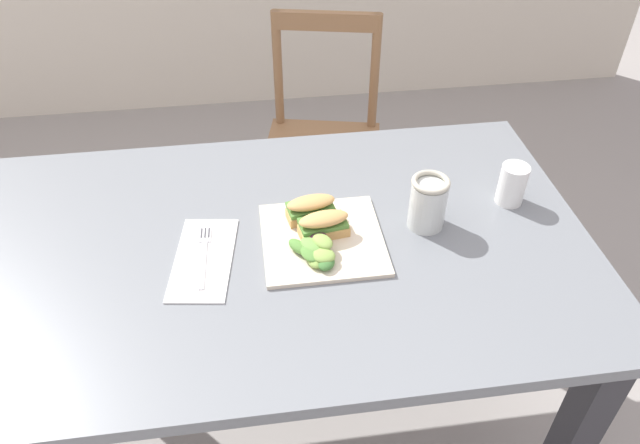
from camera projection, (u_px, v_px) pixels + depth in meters
name	position (u px, v px, depth m)	size (l,w,h in m)	color
dining_table	(278.00, 281.00, 1.37)	(1.38, 0.83, 0.74)	slate
chair_wooden_far	(323.00, 144.00, 2.12)	(0.48, 0.48, 0.87)	#8E6642
plate_lunch	(323.00, 239.00, 1.30)	(0.26, 0.26, 0.01)	beige
sandwich_half_front	(324.00, 224.00, 1.28)	(0.12, 0.07, 0.06)	tan
sandwich_half_back	(311.00, 208.00, 1.33)	(0.12, 0.07, 0.06)	tan
salad_mixed_greens	(316.00, 249.00, 1.24)	(0.11, 0.12, 0.04)	#84A84C
napkin_folded	(204.00, 259.00, 1.25)	(0.12, 0.25, 0.00)	white
fork_on_napkin	(204.00, 252.00, 1.26)	(0.03, 0.19, 0.00)	silver
mason_jar_iced_tea	(428.00, 205.00, 1.31)	(0.08, 0.08, 0.12)	#C67528
cup_extra_side	(512.00, 184.00, 1.37)	(0.06, 0.06, 0.10)	white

